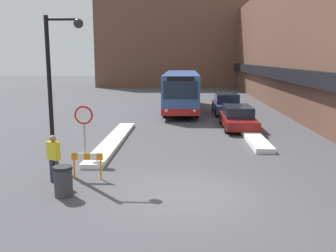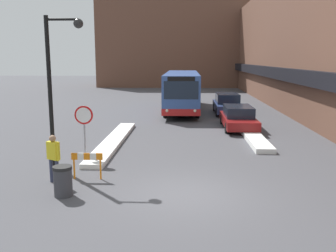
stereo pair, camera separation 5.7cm
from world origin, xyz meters
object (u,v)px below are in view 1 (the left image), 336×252
object	(u,v)px
city_bus	(181,90)
construction_barricade	(87,161)
street_lamp	(57,74)
parked_car_front	(238,117)
pedestrian	(54,154)
trash_bin	(63,181)
stop_sign	(84,121)
parked_car_middle	(227,104)

from	to	relation	value
city_bus	construction_barricade	xyz separation A→B (m)	(-3.13, -17.86, -1.01)
city_bus	street_lamp	world-z (taller)	street_lamp
parked_car_front	pedestrian	world-z (taller)	pedestrian
pedestrian	construction_barricade	size ratio (longest dim) A/B	1.51
city_bus	pedestrian	bearing A→B (deg)	-102.83
trash_bin	construction_barricade	size ratio (longest dim) A/B	0.86
parked_car_front	stop_sign	bearing A→B (deg)	-134.01
parked_car_middle	stop_sign	distance (m)	15.63
trash_bin	parked_car_middle	bearing A→B (deg)	68.73
parked_car_middle	pedestrian	world-z (taller)	pedestrian
parked_car_front	pedestrian	bearing A→B (deg)	-126.26
street_lamp	trash_bin	world-z (taller)	street_lamp
parked_car_front	parked_car_middle	xyz separation A→B (m)	(0.00, 6.17, 0.08)
parked_car_front	trash_bin	distance (m)	13.58
parked_car_front	parked_car_middle	size ratio (longest dim) A/B	1.02
city_bus	parked_car_middle	world-z (taller)	city_bus
city_bus	construction_barricade	size ratio (longest dim) A/B	10.99
parked_car_middle	pedestrian	distance (m)	18.28
parked_car_middle	pedestrian	size ratio (longest dim) A/B	2.87
parked_car_front	parked_car_middle	distance (m)	6.17
stop_sign	parked_car_front	bearing A→B (deg)	45.99
city_bus	trash_bin	xyz separation A→B (m)	(-3.46, -19.52, -1.20)
street_lamp	construction_barricade	xyz separation A→B (m)	(1.42, -1.49, -2.94)
parked_car_front	trash_bin	xyz separation A→B (m)	(-6.95, -11.67, -0.21)
parked_car_middle	stop_sign	xyz separation A→B (m)	(-7.35, -13.77, 0.90)
city_bus	street_lamp	bearing A→B (deg)	-105.56
city_bus	stop_sign	bearing A→B (deg)	-104.02
city_bus	parked_car_middle	bearing A→B (deg)	-25.69
street_lamp	trash_bin	size ratio (longest dim) A/B	6.06
city_bus	trash_bin	world-z (taller)	city_bus
parked_car_front	street_lamp	size ratio (longest dim) A/B	0.84
parked_car_middle	construction_barricade	distance (m)	17.48
pedestrian	street_lamp	bearing A→B (deg)	131.24
stop_sign	construction_barricade	distance (m)	2.71
stop_sign	street_lamp	bearing A→B (deg)	-127.22
city_bus	parked_car_front	bearing A→B (deg)	-66.02
stop_sign	pedestrian	bearing A→B (deg)	-96.22
stop_sign	pedestrian	size ratio (longest dim) A/B	1.38
parked_car_front	street_lamp	bearing A→B (deg)	-133.34
parked_car_middle	trash_bin	xyz separation A→B (m)	(-6.95, -17.84, -0.29)
city_bus	parked_car_front	world-z (taller)	city_bus
trash_bin	pedestrian	bearing A→B (deg)	119.82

